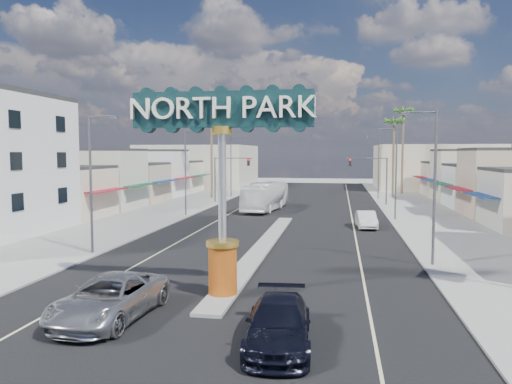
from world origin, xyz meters
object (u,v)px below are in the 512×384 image
(palm_left_far, at_px, (211,118))
(city_bus, at_px, (266,196))
(streetlight_r_far, at_px, (377,164))
(suv_left, at_px, (109,298))
(streetlight_l_far, at_px, (232,163))
(palm_right_mid, at_px, (394,125))
(gateway_sign, at_px, (222,168))
(car_parked_right, at_px, (366,220))
(traffic_signal_left, at_px, (228,171))
(traffic_signal_right, at_px, (372,171))
(streetlight_l_mid, at_px, (187,168))
(streetlight_l_near, at_px, (93,177))
(palm_right_far, at_px, (403,116))
(suv_right, at_px, (278,324))
(streetlight_r_mid, at_px, (394,169))
(streetlight_r_near, at_px, (432,179))

(palm_left_far, height_order, city_bus, palm_left_far)
(streetlight_r_far, bearing_deg, suv_left, -104.74)
(streetlight_l_far, height_order, palm_right_mid, palm_right_mid)
(gateway_sign, relative_size, car_parked_right, 2.03)
(traffic_signal_left, relative_size, traffic_signal_right, 1.00)
(traffic_signal_left, relative_size, streetlight_l_mid, 0.67)
(suv_left, bearing_deg, streetlight_l_near, 123.60)
(palm_left_far, relative_size, palm_right_far, 0.93)
(traffic_signal_left, relative_size, car_parked_right, 1.33)
(suv_left, xyz_separation_m, suv_right, (6.92, -1.60, -0.08))
(streetlight_l_near, relative_size, suv_left, 1.46)
(streetlight_l_far, relative_size, suv_right, 1.69)
(streetlight_r_mid, bearing_deg, palm_left_far, 139.52)
(streetlight_l_near, distance_m, streetlight_r_mid, 28.90)
(streetlight_l_near, bearing_deg, suv_right, -44.37)
(gateway_sign, xyz_separation_m, traffic_signal_right, (9.18, 42.02, -1.65))
(streetlight_r_mid, bearing_deg, suv_left, -114.00)
(streetlight_r_near, relative_size, suv_right, 1.69)
(car_parked_right, bearing_deg, streetlight_l_far, 119.79)
(streetlight_r_mid, bearing_deg, streetlight_r_far, 90.00)
(streetlight_l_far, distance_m, palm_right_mid, 24.41)
(traffic_signal_right, height_order, streetlight_r_far, streetlight_r_far)
(streetlight_r_mid, relative_size, palm_right_mid, 0.74)
(gateway_sign, relative_size, streetlight_l_far, 1.02)
(streetlight_r_near, relative_size, palm_left_far, 0.69)
(suv_left, bearing_deg, city_bus, 92.95)
(streetlight_l_near, distance_m, palm_right_far, 58.35)
(palm_left_far, bearing_deg, traffic_signal_right, -15.15)
(traffic_signal_left, xyz_separation_m, suv_left, (5.48, -45.75, -3.42))
(car_parked_right, bearing_deg, traffic_signal_right, 81.69)
(palm_left_far, height_order, palm_right_far, palm_right_far)
(streetlight_r_near, relative_size, city_bus, 0.78)
(traffic_signal_left, height_order, streetlight_l_far, streetlight_l_far)
(traffic_signal_right, height_order, suv_right, traffic_signal_right)
(streetlight_l_mid, height_order, streetlight_r_near, same)
(streetlight_l_far, distance_m, streetlight_r_near, 46.90)
(streetlight_r_near, xyz_separation_m, suv_right, (-7.21, -13.36, -4.29))
(palm_right_mid, distance_m, city_bus, 26.77)
(streetlight_l_mid, bearing_deg, suv_left, -78.04)
(traffic_signal_left, bearing_deg, streetlight_r_mid, -35.50)
(city_bus, bearing_deg, car_parked_right, -41.65)
(streetlight_l_mid, relative_size, suv_right, 1.69)
(palm_right_far, bearing_deg, traffic_signal_left, -143.33)
(streetlight_l_mid, bearing_deg, suv_right, -67.74)
(suv_left, height_order, suv_right, suv_left)
(streetlight_r_far, bearing_deg, streetlight_r_mid, -90.00)
(traffic_signal_right, xyz_separation_m, palm_left_far, (-22.18, 6.01, 7.22))
(gateway_sign, relative_size, palm_left_far, 0.70)
(car_parked_right, bearing_deg, gateway_sign, -112.01)
(palm_left_far, bearing_deg, palm_right_far, 23.20)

